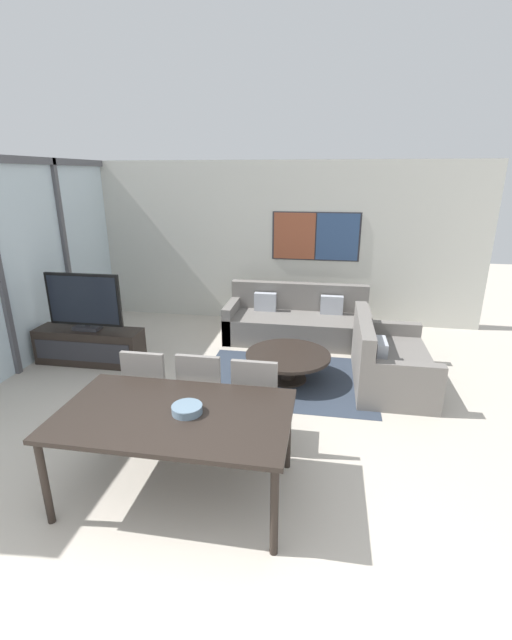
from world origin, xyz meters
TOP-DOWN VIEW (x-y plane):
  - ground_plane at (0.00, 0.00)m, footprint 24.00×24.00m
  - wall_back at (0.03, 5.75)m, footprint 7.27×0.09m
  - area_rug at (0.54, 3.27)m, footprint 2.25×1.67m
  - tv_console at (-2.29, 3.35)m, footprint 1.51×0.43m
  - television at (-2.29, 3.35)m, footprint 1.07×0.20m
  - sofa_main at (0.54, 4.80)m, footprint 2.26×0.92m
  - sofa_side at (1.77, 3.39)m, footprint 0.92×1.54m
  - coffee_table at (0.54, 3.27)m, footprint 1.10×1.10m
  - dining_table at (-0.16, 1.02)m, footprint 1.86×1.09m
  - dining_chair_left at (-0.70, 1.78)m, footprint 0.46×0.46m
  - dining_chair_centre at (-0.16, 1.80)m, footprint 0.46×0.46m
  - dining_chair_right at (0.38, 1.77)m, footprint 0.46×0.46m
  - fruit_bowl at (-0.06, 1.03)m, footprint 0.25×0.25m

SIDE VIEW (x-z plane):
  - ground_plane at x=0.00m, z-range 0.00..0.00m
  - area_rug at x=0.54m, z-range 0.00..0.01m
  - tv_console at x=-2.29m, z-range 0.00..0.51m
  - sofa_side at x=1.77m, z-range -0.16..0.71m
  - sofa_main at x=0.54m, z-range -0.16..0.71m
  - coffee_table at x=0.54m, z-range 0.09..0.46m
  - dining_chair_left at x=-0.70m, z-range 0.05..1.03m
  - dining_chair_centre at x=-0.16m, z-range 0.05..1.03m
  - dining_chair_right at x=0.38m, z-range 0.05..1.03m
  - dining_table at x=-0.16m, z-range 0.32..1.10m
  - fruit_bowl at x=-0.06m, z-range 0.78..0.85m
  - television at x=-2.29m, z-range 0.50..1.30m
  - wall_back at x=0.03m, z-range 0.01..2.81m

